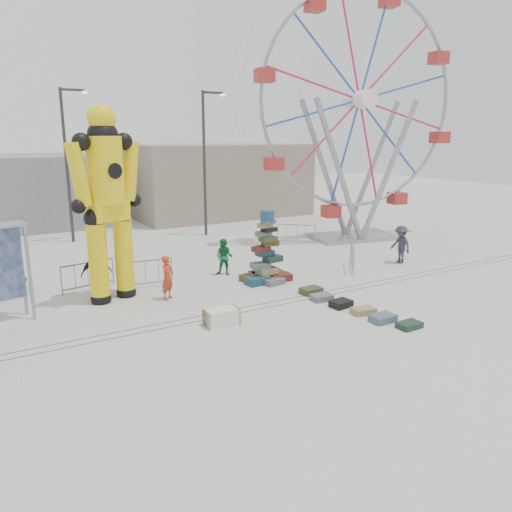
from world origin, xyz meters
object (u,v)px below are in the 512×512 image
lamp_post_right (206,156)px  pedestrian_green (224,257)px  ferris_wheel (359,119)px  steamer_trunk (222,317)px  suitcase_tower (266,262)px  barricade_wheel_front (352,257)px  pedestrian_grey (401,244)px  barricade_wheel_back (296,234)px  pedestrian_red (167,278)px  lamp_post_left (68,158)px  pedestrian_black (97,274)px  barricade_dummy_b (88,276)px  crash_test_dummy (107,197)px  barricade_dummy_c (146,274)px

lamp_post_right → pedestrian_green: (-2.99, -8.07, -3.72)m
ferris_wheel → pedestrian_green: (-9.68, -3.09, -5.73)m
lamp_post_right → steamer_trunk: lamp_post_right is taller
suitcase_tower → pedestrian_green: suitcase_tower is taller
suitcase_tower → steamer_trunk: (-3.64, -3.32, -0.55)m
barricade_wheel_front → pedestrian_grey: pedestrian_grey is taller
lamp_post_right → ferris_wheel: size_ratio=0.61×
pedestrian_grey → barricade_wheel_back: bearing=-158.4°
lamp_post_right → barricade_wheel_back: lamp_post_right is taller
lamp_post_right → barricade_wheel_back: bearing=-58.2°
barricade_wheel_back → pedestrian_grey: 5.88m
pedestrian_red → pedestrian_green: size_ratio=1.03×
lamp_post_left → pedestrian_black: 11.19m
barricade_dummy_b → crash_test_dummy: bearing=-82.9°
suitcase_tower → pedestrian_black: bearing=170.2°
lamp_post_right → crash_test_dummy: bearing=-131.2°
lamp_post_right → barricade_wheel_back: 6.83m
steamer_trunk → barricade_wheel_back: 11.88m
barricade_wheel_back → steamer_trunk: bearing=-95.2°
barricade_dummy_b → pedestrian_black: pedestrian_black is taller
pedestrian_green → pedestrian_grey: pedestrian_grey is taller
suitcase_tower → pedestrian_grey: (6.72, -0.64, 0.07)m
barricade_dummy_b → barricade_wheel_back: bearing=1.4°
barricade_wheel_back → barricade_wheel_front: bearing=-58.0°
pedestrian_grey → pedestrian_black: bearing=-94.4°
lamp_post_left → barricade_wheel_back: 12.64m
pedestrian_red → barricade_wheel_front: bearing=-39.6°
lamp_post_right → barricade_wheel_front: 11.05m
barricade_dummy_b → ferris_wheel: bearing=-2.7°
lamp_post_right → barricade_wheel_back: size_ratio=4.00×
lamp_post_right → crash_test_dummy: size_ratio=1.17×
crash_test_dummy → barricade_wheel_front: crash_test_dummy is taller
barricade_wheel_back → pedestrian_red: 10.42m
pedestrian_red → lamp_post_left: bearing=56.3°
crash_test_dummy → suitcase_tower: bearing=-24.8°
suitcase_tower → pedestrian_black: size_ratio=1.55×
barricade_dummy_b → pedestrian_green: pedestrian_green is taller
lamp_post_left → ferris_wheel: 15.50m
lamp_post_left → pedestrian_green: size_ratio=5.25×
steamer_trunk → pedestrian_black: 5.24m
lamp_post_right → pedestrian_grey: 11.93m
barricade_wheel_back → pedestrian_black: 11.82m
lamp_post_left → barricade_dummy_b: (-1.31, -9.34, -3.93)m
suitcase_tower → pedestrian_red: size_ratio=1.79×
lamp_post_right → barricade_dummy_c: lamp_post_right is taller
barricade_dummy_c → pedestrian_grey: size_ratio=1.17×
lamp_post_left → barricade_wheel_front: (9.12, -12.11, -3.93)m
lamp_post_right → suitcase_tower: lamp_post_right is taller
crash_test_dummy → lamp_post_right: bearing=31.7°
ferris_wheel → pedestrian_red: bearing=-148.8°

